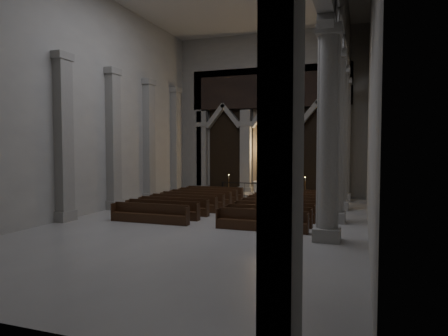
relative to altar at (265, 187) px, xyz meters
The scene contains 11 objects.
room 12.75m from the altar, 89.80° to the right, with size 24.00×24.10×12.00m.
sanctuary_wall 6.08m from the altar, 87.60° to the left, with size 14.00×0.77×12.00m.
right_arcade 13.03m from the altar, 59.30° to the right, with size 1.00×24.00×12.00m.
left_pilasters 10.35m from the altar, 133.18° to the right, with size 0.60×13.00×8.03m.
sanctuary_step 0.53m from the altar, 55.32° to the right, with size 8.50×2.60×0.15m, color gray.
altar is the anchor object (origin of this frame).
altar_rail 1.79m from the altar, 88.82° to the right, with size 5.57×0.09×1.10m.
candle_stand_left 2.79m from the altar, 147.03° to the right, with size 0.27×0.27×1.60m.
candle_stand_right 3.39m from the altar, 24.05° to the right, with size 0.26×0.26×1.54m.
pews 7.88m from the altar, 89.73° to the right, with size 9.39×9.05×0.89m.
worshipper 3.99m from the altar, 72.34° to the right, with size 0.44×0.29×1.21m, color black.
Camera 1 is at (6.78, -17.95, 3.56)m, focal length 32.00 mm.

